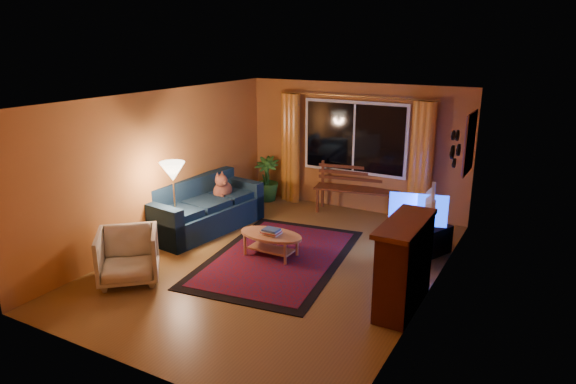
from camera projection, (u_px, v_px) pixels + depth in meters
The scene contains 22 objects.
floor at pixel (279, 263), 7.86m from camera, with size 4.50×6.00×0.02m, color brown.
ceiling at pixel (278, 97), 7.14m from camera, with size 4.50×6.00×0.02m, color white.
wall_back at pixel (355, 147), 10.02m from camera, with size 4.50×0.02×2.50m, color #BC7233.
wall_left at pixel (161, 166), 8.55m from camera, with size 0.02×6.00×2.50m, color #BC7233.
wall_right at pixel (433, 208), 6.45m from camera, with size 0.02×6.00×2.50m, color #BC7233.
window at pixel (354, 138), 9.91m from camera, with size 2.00×0.02×1.30m, color black.
curtain_rod at pixel (355, 96), 9.64m from camera, with size 0.03×0.03×3.20m, color #BF8C3F.
curtain_left at pixel (291, 148), 10.58m from camera, with size 0.36×0.36×2.24m, color orange.
curtain_right at pixel (421, 163), 9.33m from camera, with size 0.36×0.36×2.24m, color orange.
bench at pixel (356, 201), 10.02m from camera, with size 1.61×0.47×0.48m, color #4D2110.
potted_plant at pixel (267, 179), 10.78m from camera, with size 0.52×0.52×0.93m, color #235B1E.
sofa at pixel (204, 206), 9.10m from camera, with size 0.94×2.19×0.89m, color #102234.
dog at pixel (223, 187), 9.42m from camera, with size 0.32×0.44×0.48m, color #975039, non-canonical shape.
armchair at pixel (128, 253), 7.16m from camera, with size 0.80×0.75×0.82m, color beige.
floor_lamp at pixel (175, 206), 8.19m from camera, with size 0.24×0.24×1.44m, color #BF8C3F.
rug at pixel (278, 257), 8.02m from camera, with size 1.96×3.10×0.02m, color #730504.
coffee_table at pixel (271, 245), 8.03m from camera, with size 1.05×1.05×0.38m, color #B9764B.
tv_console at pixel (422, 244), 8.00m from camera, with size 0.36×1.08×0.45m, color black.
television at pixel (425, 211), 7.84m from camera, with size 1.11×0.15×0.64m, color black.
fireplace at pixel (404, 267), 6.42m from camera, with size 0.40×1.20×1.10m, color maroon.
mirror_cluster at pixel (455, 146), 7.41m from camera, with size 0.06×0.60×0.56m, color black, non-canonical shape.
painting at pixel (470, 143), 8.41m from camera, with size 0.04×0.76×0.96m, color #CB4931.
Camera 1 is at (3.61, -6.25, 3.29)m, focal length 32.00 mm.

